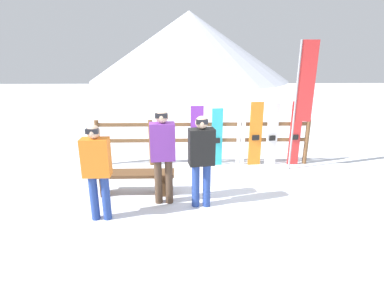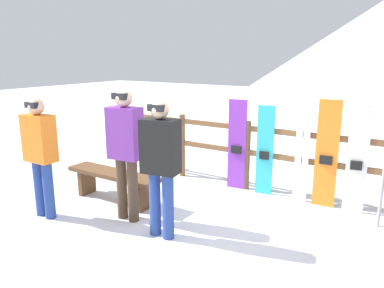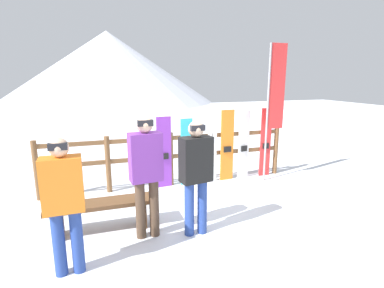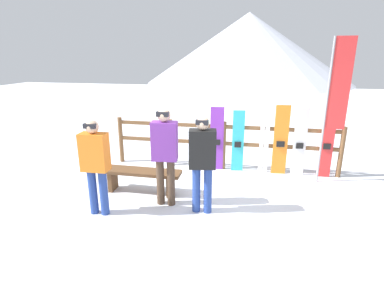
% 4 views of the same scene
% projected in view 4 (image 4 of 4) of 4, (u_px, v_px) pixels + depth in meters
% --- Properties ---
extents(ground_plane, '(40.00, 40.00, 0.00)m').
position_uv_depth(ground_plane, '(214.00, 202.00, 5.32)').
color(ground_plane, white).
extents(mountain_backdrop, '(18.00, 18.00, 6.00)m').
position_uv_depth(mountain_backdrop, '(248.00, 48.00, 26.67)').
color(mountain_backdrop, silver).
rests_on(mountain_backdrop, ground).
extents(fence, '(5.03, 0.10, 1.10)m').
position_uv_depth(fence, '(224.00, 141.00, 6.69)').
color(fence, brown).
rests_on(fence, ground).
extents(bench, '(1.53, 0.36, 0.45)m').
position_uv_depth(bench, '(141.00, 176.00, 5.61)').
color(bench, brown).
rests_on(bench, ground).
extents(person_black, '(0.46, 0.30, 1.62)m').
position_uv_depth(person_black, '(202.00, 158.00, 4.74)').
color(person_black, navy).
rests_on(person_black, ground).
extents(person_purple, '(0.44, 0.27, 1.70)m').
position_uv_depth(person_purple, '(165.00, 150.00, 4.98)').
color(person_purple, '#4C3828').
rests_on(person_purple, ground).
extents(person_orange, '(0.43, 0.24, 1.57)m').
position_uv_depth(person_orange, '(95.00, 162.00, 4.69)').
color(person_orange, navy).
rests_on(person_orange, ground).
extents(snowboard_purple, '(0.30, 0.07, 1.43)m').
position_uv_depth(snowboard_purple, '(217.00, 139.00, 6.65)').
color(snowboard_purple, purple).
rests_on(snowboard_purple, ground).
extents(snowboard_cyan, '(0.26, 0.08, 1.37)m').
position_uv_depth(snowboard_cyan, '(238.00, 141.00, 6.57)').
color(snowboard_cyan, '#2DBFCC').
rests_on(snowboard_cyan, ground).
extents(ski_pair_white, '(0.20, 0.02, 1.62)m').
position_uv_depth(ski_pair_white, '(265.00, 137.00, 6.43)').
color(ski_pair_white, white).
rests_on(ski_pair_white, ground).
extents(snowboard_orange, '(0.30, 0.08, 1.52)m').
position_uv_depth(snowboard_orange, '(281.00, 141.00, 6.38)').
color(snowboard_orange, orange).
rests_on(snowboard_orange, ground).
extents(snowboard_white, '(0.27, 0.09, 1.49)m').
position_uv_depth(snowboard_white, '(300.00, 142.00, 6.31)').
color(snowboard_white, white).
rests_on(snowboard_white, ground).
extents(snowboard_red, '(0.26, 0.06, 1.53)m').
position_uv_depth(snowboard_red, '(327.00, 143.00, 6.21)').
color(snowboard_red, red).
rests_on(snowboard_red, ground).
extents(rental_flag, '(0.40, 0.04, 2.84)m').
position_uv_depth(rental_flag, '(335.00, 96.00, 5.65)').
color(rental_flag, '#99999E').
rests_on(rental_flag, ground).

